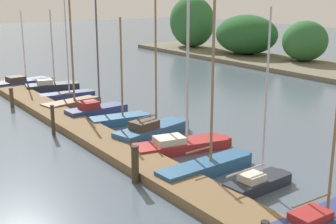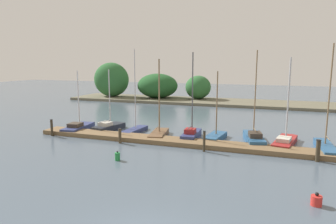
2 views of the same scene
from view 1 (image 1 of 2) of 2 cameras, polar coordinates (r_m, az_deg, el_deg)
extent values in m
cube|color=brown|center=(23.18, -10.54, -2.07)|extent=(29.69, 1.80, 0.35)
ellipsoid|color=#2D6633|center=(45.00, 16.57, 8.42)|extent=(4.08, 4.33, 3.73)
ellipsoid|color=#2D6633|center=(54.38, 2.96, 11.10)|extent=(6.32, 4.34, 5.81)
ellipsoid|color=#235628|center=(48.72, 9.67, 9.42)|extent=(6.75, 5.92, 4.01)
cube|color=navy|center=(35.13, -17.53, 3.38)|extent=(1.78, 3.96, 0.51)
cube|color=navy|center=(35.84, -15.01, 3.73)|extent=(0.86, 1.03, 0.43)
cube|color=#3D3328|center=(34.87, -18.30, 3.94)|extent=(1.15, 1.25, 0.33)
cylinder|color=silver|center=(34.84, -17.44, 7.84)|extent=(0.11, 0.11, 4.95)
cube|color=#232833|center=(33.23, -14.25, 2.99)|extent=(1.94, 3.54, 0.51)
cube|color=#232833|center=(33.50, -11.71, 3.18)|extent=(0.86, 0.96, 0.44)
cube|color=beige|center=(33.09, -15.01, 3.64)|extent=(1.15, 1.18, 0.33)
cylinder|color=#B7B7BC|center=(32.84, -14.12, 7.79)|extent=(0.10, 0.10, 5.06)
cylinder|color=#B7B7BC|center=(33.05, -15.07, 4.04)|extent=(0.38, 1.51, 0.07)
cube|color=navy|center=(30.83, -12.52, 2.05)|extent=(1.28, 3.44, 0.36)
cube|color=navy|center=(31.31, -9.89, 2.34)|extent=(0.62, 0.88, 0.30)
cylinder|color=#B7B7BC|center=(30.33, -12.45, 8.89)|extent=(0.08, 0.08, 7.00)
cube|color=brown|center=(28.14, -11.91, 0.94)|extent=(1.73, 3.60, 0.43)
cube|color=brown|center=(28.99, -9.34, 1.43)|extent=(0.78, 0.96, 0.36)
cylinder|color=#7F6647|center=(27.70, -11.81, 7.56)|extent=(0.12, 0.12, 6.06)
cylinder|color=#7F6647|center=(27.82, -12.52, 2.23)|extent=(0.28, 1.26, 0.06)
cube|color=navy|center=(25.81, -8.91, 0.00)|extent=(1.23, 3.35, 0.57)
cube|color=navy|center=(26.53, -6.09, 0.44)|extent=(0.63, 0.85, 0.48)
cube|color=maroon|center=(25.51, -9.76, 0.87)|extent=(0.86, 1.03, 0.37)
cylinder|color=#4C4C51|center=(25.27, -8.73, 7.79)|extent=(0.10, 0.10, 6.44)
cylinder|color=#4C4C51|center=(25.45, -9.71, 1.61)|extent=(0.12, 1.38, 0.06)
cube|color=#285684|center=(24.37, -6.11, -0.96)|extent=(1.51, 3.15, 0.43)
cube|color=#285684|center=(24.87, -3.18, -0.63)|extent=(0.71, 0.83, 0.36)
cylinder|color=#7F6647|center=(23.85, -5.78, 5.49)|extent=(0.10, 0.10, 5.09)
cube|color=#285684|center=(21.91, -2.01, -2.50)|extent=(2.03, 4.17, 0.58)
cube|color=#285684|center=(23.18, 1.12, -1.59)|extent=(0.86, 1.12, 0.49)
cube|color=#3D3328|center=(21.43, -2.96, -1.57)|extent=(1.14, 1.37, 0.38)
cylinder|color=#7F6647|center=(21.34, -1.53, 6.85)|extent=(0.09, 0.09, 6.55)
cylinder|color=#7F6647|center=(21.51, -2.49, -0.57)|extent=(0.33, 1.20, 0.07)
cube|color=maroon|center=(20.16, 1.53, -4.25)|extent=(2.02, 4.33, 0.44)
cube|color=maroon|center=(21.00, 6.17, -3.61)|extent=(0.87, 1.16, 0.37)
cube|color=beige|center=(19.84, 0.17, -3.47)|extent=(1.15, 1.41, 0.28)
cylinder|color=#B7B7BC|center=(19.48, 2.43, 5.03)|extent=(0.12, 0.12, 6.12)
cube|color=#285684|center=(17.71, 4.54, -6.96)|extent=(1.18, 4.14, 0.50)
cube|color=#285684|center=(18.94, 8.68, -5.70)|extent=(0.58, 1.05, 0.42)
cylinder|color=#7F6647|center=(16.90, 5.57, 5.17)|extent=(0.10, 0.10, 6.99)
cylinder|color=#7F6647|center=(17.25, 3.91, -4.68)|extent=(0.13, 1.30, 0.06)
cube|color=#232833|center=(16.72, 11.02, -8.72)|extent=(1.08, 2.67, 0.41)
cube|color=#232833|center=(17.58, 13.56, -7.74)|extent=(0.55, 0.68, 0.35)
cube|color=beige|center=(16.36, 10.32, -7.95)|extent=(0.74, 0.82, 0.26)
cylinder|color=#B7B7BC|center=(15.90, 12.04, 1.95)|extent=(0.07, 0.07, 5.89)
cylinder|color=#B7B7BC|center=(16.02, 9.62, -7.12)|extent=(0.18, 1.87, 0.07)
cube|color=navy|center=(14.78, 18.32, -12.60)|extent=(1.07, 3.91, 0.36)
cube|color=maroon|center=(14.30, 17.20, -12.14)|extent=(0.78, 1.18, 0.24)
cylinder|color=#7F6647|center=(14.11, 17.40, -10.35)|extent=(0.08, 1.69, 0.06)
cylinder|color=#4C3D28|center=(29.10, -18.75, 1.64)|extent=(0.23, 0.23, 1.14)
cylinder|color=black|center=(28.98, -18.85, 2.77)|extent=(0.26, 0.26, 0.04)
cylinder|color=#3D3323|center=(22.91, -14.04, -1.03)|extent=(0.18, 0.18, 1.45)
cylinder|color=black|center=(22.72, -14.15, 0.77)|extent=(0.20, 0.20, 0.04)
cylinder|color=#3D3323|center=(16.80, -4.08, -6.57)|extent=(0.27, 0.27, 1.37)
cylinder|color=black|center=(16.56, -4.13, -4.29)|extent=(0.31, 0.31, 0.04)
cylinder|color=black|center=(11.68, 11.93, -13.19)|extent=(0.22, 0.22, 0.04)
camera|label=2|loc=(20.47, -72.44, 2.76)|focal=32.19mm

